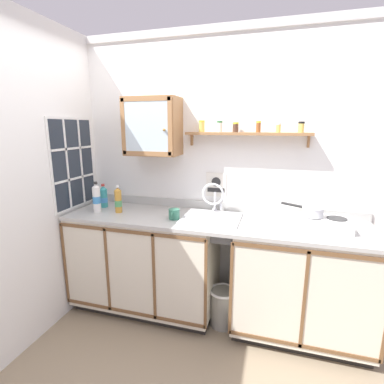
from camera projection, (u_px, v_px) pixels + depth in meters
floor at (199, 345)px, 2.36m from camera, size 5.65×5.65×0.00m
back_wall at (219, 174)px, 2.73m from camera, size 3.25×0.07×2.60m
side_wall_left at (20, 187)px, 2.20m from camera, size 0.05×3.48×2.60m
lower_cabinet_run at (146, 262)px, 2.79m from camera, size 1.36×0.62×0.93m
lower_cabinet_run_right at (301, 284)px, 2.40m from camera, size 1.10×0.62×0.93m
countertop at (211, 221)px, 2.50m from camera, size 2.61×0.64×0.03m
backsplash at (218, 206)px, 2.77m from camera, size 2.61×0.02×0.08m
sink at (211, 221)px, 2.55m from camera, size 0.50×0.48×0.44m
hot_plate_stove at (324, 223)px, 2.27m from camera, size 0.37×0.29×0.09m
saucepan at (312, 211)px, 2.30m from camera, size 0.32×0.22×0.07m
bottle_detergent_teal_0 at (104, 197)px, 2.86m from camera, size 0.08×0.08×0.23m
bottle_juice_amber_1 at (118, 201)px, 2.68m from camera, size 0.07×0.07×0.26m
bottle_opaque_white_2 at (97, 198)px, 2.69m from camera, size 0.07×0.07×0.29m
mug at (174, 214)px, 2.50m from camera, size 0.10×0.13×0.09m
wall_cabinet at (153, 127)px, 2.64m from camera, size 0.49×0.31×0.52m
spice_shelf at (246, 132)px, 2.49m from camera, size 1.08×0.14×0.23m
warning_sign at (216, 185)px, 2.74m from camera, size 0.19×0.01×0.23m
window at (73, 163)px, 2.72m from camera, size 0.03×0.59×0.85m
trash_bin at (223, 306)px, 2.58m from camera, size 0.25×0.25×0.35m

